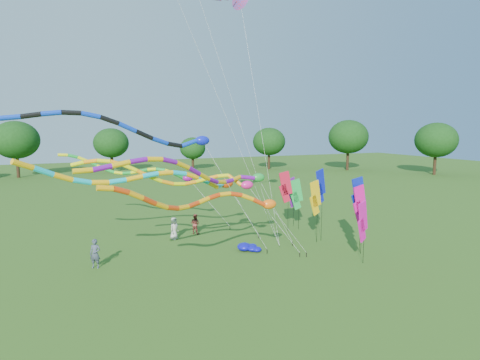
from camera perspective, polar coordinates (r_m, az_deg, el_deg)
name	(u,v)px	position (r m, az deg, el deg)	size (l,w,h in m)	color
ground	(275,276)	(22.64, 5.00, -13.50)	(160.00, 160.00, 0.00)	#285416
tree_ring	(322,171)	(25.51, 11.65, 1.25)	(120.49, 116.32, 9.33)	#382314
tube_kite_red	(217,201)	(20.84, -3.33, -2.99)	(12.26, 3.43, 6.25)	black
tube_kite_orange	(188,178)	(22.94, -7.48, 0.35)	(12.75, 1.86, 6.99)	black
tube_kite_purple	(207,174)	(21.26, -4.72, 0.89)	(13.48, 5.44, 7.37)	black
tube_kite_blue	(115,129)	(21.83, -17.30, 6.92)	(16.66, 1.22, 9.69)	black
tube_kite_cyan	(167,180)	(23.14, -10.28, 0.06)	(14.55, 6.11, 7.28)	black
tube_kite_green	(142,171)	(31.83, -13.77, 1.28)	(12.05, 4.39, 6.67)	black
banner_pole_orange	(315,198)	(28.29, 10.66, -2.52)	(1.14, 0.37, 4.49)	black
banner_pole_blue_b	(358,196)	(26.80, 16.49, -2.21)	(1.16, 0.11, 4.99)	black
banner_pole_violet	(292,192)	(32.75, 7.43, -1.75)	(1.09, 0.56, 4.11)	black
banner_pole_green	(296,194)	(31.93, 8.03, -2.03)	(1.16, 0.13, 4.09)	black
banner_pole_red	(285,187)	(31.05, 6.48, -1.01)	(1.16, 0.22, 4.78)	black
banner_pole_magenta_a	(363,222)	(24.74, 17.05, -5.68)	(1.10, 0.52, 3.85)	black
banner_pole_blue_a	(320,187)	(28.69, 11.38, -0.92)	(1.11, 0.49, 5.23)	black
banner_pole_magenta_b	(360,204)	(26.48, 16.66, -3.32)	(1.16, 0.17, 4.53)	black
blue_nylon_heap	(253,248)	(26.73, 1.80, -9.62)	(1.56, 1.52, 0.48)	#0D0DAE
person_a	(174,228)	(29.68, -9.37, -6.80)	(0.79, 0.51, 1.61)	#BDB4AA
person_b	(95,254)	(24.97, -19.91, -9.82)	(0.62, 0.41, 1.71)	#3D4655
person_c	(195,224)	(30.92, -6.40, -6.22)	(0.75, 0.59, 1.55)	brown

